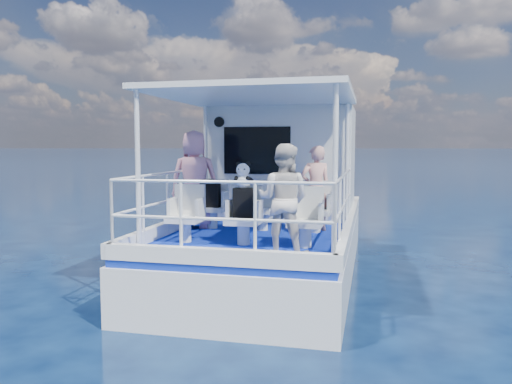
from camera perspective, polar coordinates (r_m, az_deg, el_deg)
ground at (r=8.55m, az=0.45°, el=-10.55°), size 2000.00×2000.00×0.00m
hull at (r=9.50m, az=1.79°, el=-8.95°), size 3.00×7.00×1.60m
deck at (r=9.33m, az=1.81°, el=-3.88°), size 2.90×6.90×0.10m
cabin at (r=10.49m, az=3.22°, el=3.43°), size 2.85×2.00×2.20m
canopy at (r=8.08m, az=0.15°, el=11.02°), size 3.00×3.20×0.08m
canopy_posts at (r=7.99m, az=0.07°, el=2.90°), size 2.77×2.97×2.20m
railings at (r=7.73m, az=-0.47°, el=-1.64°), size 2.84×3.59×1.00m
seat_port_fwd at (r=8.75m, az=-5.02°, el=-2.91°), size 0.48×0.46×0.38m
seat_center_fwd at (r=8.52m, az=0.75°, el=-3.11°), size 0.48×0.46×0.38m
seat_stbd_fwd at (r=8.37m, az=6.79°, el=-3.29°), size 0.48×0.46×0.38m
seat_port_aft at (r=7.54m, az=-8.10°, el=-4.24°), size 0.48×0.46×0.38m
seat_center_aft at (r=7.27m, az=-1.44°, el=-4.54°), size 0.48×0.46×0.38m
seat_stbd_aft at (r=7.10m, az=5.63°, el=-4.80°), size 0.48×0.46×0.38m
passenger_port_fwd at (r=8.74m, az=-7.03°, el=1.42°), size 0.72×0.59×1.70m
passenger_stbd_fwd at (r=8.48m, az=6.83°, el=0.42°), size 0.62×0.53×1.44m
passenger_stbd_aft at (r=6.54m, az=3.17°, el=-0.86°), size 0.78×0.64×1.46m
backpack_port at (r=8.64m, az=-5.24°, el=-0.33°), size 0.32×0.18×0.42m
backpack_center at (r=7.20m, az=-1.39°, el=-1.31°), size 0.30×0.17×0.45m
compact_camera at (r=8.62m, az=-5.21°, el=1.28°), size 0.11×0.06×0.06m
panda at (r=7.17m, az=-1.46°, el=1.95°), size 0.24×0.20×0.37m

